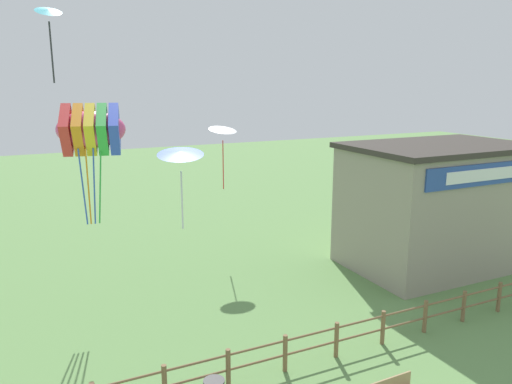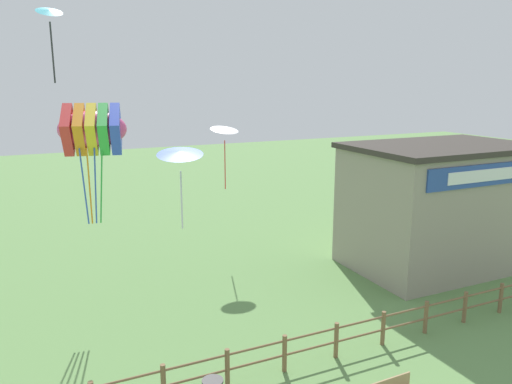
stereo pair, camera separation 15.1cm
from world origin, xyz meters
The scene contains 6 objects.
wooden_fence centered at (0.00, 7.02, 0.66)m, with size 22.08×0.14×1.16m.
seaside_building centered at (10.67, 11.91, 2.87)m, with size 8.30×5.54×5.71m.
kite_rainbow_parafoil centered at (-4.15, 14.11, 6.76)m, with size 2.77×2.34×4.44m.
kite_cyan_delta centered at (-5.42, 11.68, 10.34)m, with size 0.83×0.79×2.24m.
kite_blue_delta centered at (-2.56, 8.51, 6.51)m, with size 1.63×1.63×2.35m.
kite_white_delta centered at (2.47, 17.90, 6.16)m, with size 1.64×1.63×3.19m.
Camera 2 is at (-6.45, -4.74, 8.46)m, focal length 35.00 mm.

